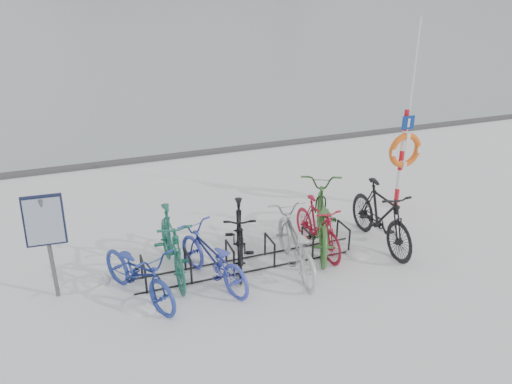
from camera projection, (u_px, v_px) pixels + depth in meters
name	position (u px, v px, depth m)	size (l,w,h in m)	color
ground	(250.00, 265.00, 8.58)	(900.00, 900.00, 0.00)	white
quay_edge	(177.00, 156.00, 13.64)	(400.00, 0.25, 0.10)	#3F3F42
bike_rack	(250.00, 256.00, 8.51)	(4.00, 0.48, 0.46)	black
info_board	(45.00, 226.00, 7.25)	(0.58, 0.26, 1.69)	#595B5E
lifebuoy_station	(404.00, 150.00, 10.19)	(0.74, 0.22, 3.86)	red
bike_0	(138.00, 270.00, 7.55)	(0.64, 1.83, 0.96)	navy
bike_1	(172.00, 242.00, 8.14)	(0.54, 1.91, 1.15)	#1A5C4B
bike_2	(212.00, 256.00, 7.95)	(0.62, 1.79, 0.94)	#3743B8
bike_3	(239.00, 234.00, 8.45)	(0.52, 1.84, 1.10)	black
bike_4	(295.00, 241.00, 8.30)	(0.68, 1.94, 1.02)	#ADB1B6
bike_5	(318.00, 225.00, 8.89)	(0.46, 1.63, 0.98)	#A3142B
bike_6	(321.00, 215.00, 9.04)	(0.77, 2.21, 1.16)	#34672D
bike_7	(381.00, 214.00, 9.04)	(0.56, 2.00, 1.20)	black
snow_drifts	(252.00, 259.00, 8.75)	(5.99, 1.89, 0.19)	white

